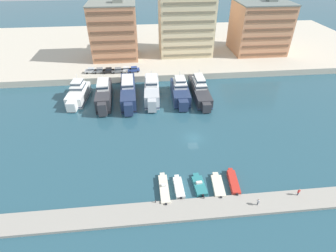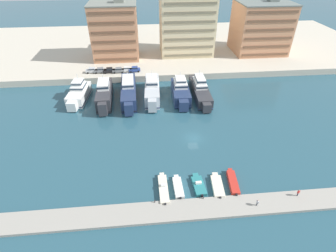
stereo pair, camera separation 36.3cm
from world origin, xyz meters
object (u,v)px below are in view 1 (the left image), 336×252
car_grey_left (100,70)px  motorboat_red_center (233,182)px  yacht_white_far_left (78,93)px  car_white_center (126,69)px  yacht_navy_mid_left (128,91)px  motorboat_cream_center_left (218,186)px  yacht_charcoal_center_right (200,90)px  pedestrian_near_edge (258,201)px  car_blue_center_right (134,69)px  car_grey_center_left (118,70)px  car_black_mid_left (109,70)px  yacht_silver_center_left (152,90)px  motorboat_white_left (179,187)px  yacht_navy_center (180,91)px  pedestrian_mid_deck (299,192)px  motorboat_teal_mid_left (199,185)px  motorboat_cream_far_left (164,189)px  yacht_charcoal_left (104,94)px  car_silver_far_left (91,70)px

car_grey_left → motorboat_red_center: bearing=-59.1°
yacht_white_far_left → car_white_center: 20.65m
yacht_navy_mid_left → motorboat_cream_center_left: bearing=-64.5°
yacht_charcoal_center_right → pedestrian_near_edge: yacht_charcoal_center_right is taller
yacht_navy_mid_left → car_blue_center_right: (1.71, 15.21, 0.84)m
yacht_charcoal_center_right → car_grey_center_left: (-26.37, 15.53, 1.11)m
motorboat_cream_center_left → car_black_mid_left: size_ratio=1.61×
yacht_silver_center_left → motorboat_red_center: bearing=-69.3°
yacht_white_far_left → motorboat_white_left: 46.95m
yacht_navy_center → pedestrian_mid_deck: size_ratio=10.58×
yacht_navy_center → car_blue_center_right: (-14.37, 16.70, 0.92)m
pedestrian_near_edge → yacht_navy_mid_left: bearing=119.0°
yacht_navy_mid_left → car_black_mid_left: (-7.18, 15.07, 0.84)m
yacht_charcoal_center_right → motorboat_white_left: size_ratio=3.44×
motorboat_white_left → pedestrian_mid_deck: (22.33, -4.30, 1.08)m
car_white_center → pedestrian_mid_deck: 67.45m
yacht_charcoal_center_right → car_white_center: yacht_charcoal_center_right is taller
motorboat_teal_mid_left → motorboat_red_center: 7.00m
motorboat_cream_far_left → pedestrian_near_edge: size_ratio=5.31×
yacht_navy_mid_left → motorboat_white_left: bearing=-74.5°
motorboat_red_center → car_white_center: car_white_center is taller
car_blue_center_right → yacht_navy_mid_left: bearing=-96.4°
yacht_charcoal_left → motorboat_teal_mid_left: 42.93m
car_white_center → car_blue_center_right: (2.78, -0.25, 0.00)m
yacht_charcoal_center_right → car_white_center: (-23.47, 16.11, 1.11)m
motorboat_cream_far_left → motorboat_red_center: 14.09m
yacht_charcoal_left → motorboat_cream_center_left: 45.40m
yacht_charcoal_left → car_silver_far_left: bearing=109.5°
yacht_silver_center_left → car_blue_center_right: yacht_silver_center_left is taller
yacht_charcoal_left → pedestrian_mid_deck: 57.69m
car_white_center → pedestrian_near_edge: size_ratio=2.71×
motorboat_cream_center_left → motorboat_red_center: (3.31, 0.52, 0.12)m
yacht_white_far_left → yacht_silver_center_left: bearing=-1.5°
motorboat_cream_center_left → car_black_mid_left: car_black_mid_left is taller
yacht_charcoal_left → motorboat_white_left: bearing=-64.2°
yacht_white_far_left → car_silver_far_left: 15.23m
car_grey_center_left → yacht_silver_center_left: bearing=-52.8°
motorboat_red_center → yacht_charcoal_center_right: bearing=89.1°
yacht_charcoal_center_right → motorboat_cream_far_left: (-14.69, -37.88, -1.66)m
yacht_charcoal_left → yacht_charcoal_center_right: size_ratio=0.86×
yacht_white_far_left → motorboat_cream_center_left: yacht_white_far_left is taller
car_white_center → pedestrian_near_edge: bearing=-66.8°
yacht_charcoal_center_right → car_black_mid_left: yacht_charcoal_center_right is taller
yacht_navy_center → pedestrian_mid_deck: 44.58m
car_grey_center_left → motorboat_red_center: bearing=-64.1°
yacht_white_far_left → motorboat_red_center: 53.78m
yacht_charcoal_left → motorboat_cream_far_left: (14.99, -37.10, -2.05)m
car_blue_center_right → pedestrian_near_edge: car_blue_center_right is taller
car_white_center → car_grey_center_left: bearing=-168.7°
motorboat_cream_center_left → motorboat_red_center: motorboat_red_center is taller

